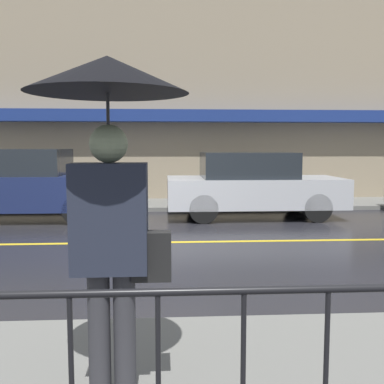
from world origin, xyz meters
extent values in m
plane|color=black|center=(0.00, 0.00, 0.00)|extent=(80.00, 80.00, 0.00)
cube|color=slate|center=(0.00, 4.85, 0.05)|extent=(28.00, 2.12, 0.11)
cube|color=gold|center=(0.00, 0.00, 0.00)|extent=(25.20, 0.12, 0.01)
cube|color=gray|center=(0.00, 6.05, 3.23)|extent=(28.00, 0.30, 6.46)
cube|color=navy|center=(0.00, 5.63, 2.60)|extent=(16.80, 0.55, 0.35)
cylinder|color=black|center=(0.00, -5.95, 1.06)|extent=(12.00, 0.04, 0.04)
cylinder|color=#333338|center=(-0.19, -5.14, 0.52)|extent=(0.14, 0.14, 0.83)
cylinder|color=#333338|center=(-0.03, -5.14, 0.52)|extent=(0.14, 0.14, 0.83)
cube|color=#232838|center=(-0.11, -5.14, 1.26)|extent=(0.45, 0.27, 0.66)
sphere|color=gray|center=(-0.11, -5.14, 1.70)|extent=(0.23, 0.23, 0.23)
cylinder|color=#262628|center=(-0.11, -5.14, 1.63)|extent=(0.02, 0.02, 0.74)
cone|color=black|center=(-0.11, -5.14, 2.10)|extent=(0.96, 0.96, 0.22)
cube|color=black|center=(0.14, -5.14, 1.02)|extent=(0.24, 0.12, 0.30)
cube|color=#19234C|center=(-3.01, 2.76, 0.66)|extent=(4.31, 1.88, 0.77)
cube|color=#1E2328|center=(-3.18, 2.76, 1.34)|extent=(2.24, 1.73, 0.59)
cylinder|color=black|center=(-1.67, 3.58, 0.32)|extent=(0.63, 0.22, 0.63)
cylinder|color=black|center=(-1.67, 1.93, 0.32)|extent=(0.63, 0.22, 0.63)
cube|color=#B2B5BA|center=(2.36, 2.76, 0.61)|extent=(4.13, 1.83, 0.68)
cube|color=#1E2328|center=(2.19, 2.76, 1.25)|extent=(2.15, 1.69, 0.60)
cylinder|color=black|center=(3.64, 3.56, 0.32)|extent=(0.64, 0.22, 0.64)
cylinder|color=black|center=(3.64, 1.95, 0.32)|extent=(0.64, 0.22, 0.64)
cylinder|color=black|center=(1.08, 3.56, 0.32)|extent=(0.64, 0.22, 0.64)
cylinder|color=black|center=(1.08, 1.95, 0.32)|extent=(0.64, 0.22, 0.64)
camera|label=1|loc=(0.22, -7.83, 1.69)|focal=42.00mm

